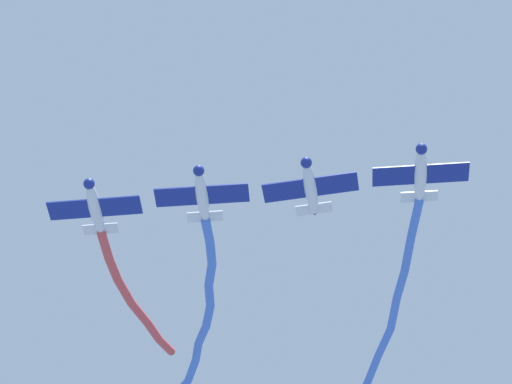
{
  "coord_description": "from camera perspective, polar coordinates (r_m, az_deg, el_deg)",
  "views": [
    {
      "loc": [
        33.95,
        17.92,
        6.34
      ],
      "look_at": [
        2.27,
        -1.0,
        56.51
      ],
      "focal_mm": 61.86,
      "sensor_mm": 36.0,
      "label": 1
    }
  ],
  "objects": [
    {
      "name": "airplane_lead",
      "position": [
        63.95,
        -10.37,
        -0.97
      ],
      "size": [
        5.23,
        6.73,
        1.7
      ],
      "rotation": [
        0.0,
        0.0,
        0.45
      ],
      "color": "silver"
    },
    {
      "name": "airplane_right_wing",
      "position": [
        61.94,
        3.53,
        0.35
      ],
      "size": [
        5.26,
        6.82,
        1.7
      ],
      "rotation": [
        0.0,
        0.0,
        0.37
      ],
      "color": "silver"
    },
    {
      "name": "smoke_trail_left_wing",
      "position": [
        72.86,
        -3.57,
        -8.12
      ],
      "size": [
        18.16,
        15.23,
        4.08
      ],
      "color": "#4C75DB"
    },
    {
      "name": "airplane_left_wing",
      "position": [
        62.72,
        -3.51,
        -0.16
      ],
      "size": [
        5.22,
        6.7,
        1.7
      ],
      "rotation": [
        0.0,
        0.0,
        0.46
      ],
      "color": "silver"
    },
    {
      "name": "smoke_trail_slot",
      "position": [
        71.15,
        8.34,
        -8.58
      ],
      "size": [
        18.78,
        16.33,
        1.44
      ],
      "color": "#4C75DB"
    },
    {
      "name": "airplane_slot",
      "position": [
        62.6,
        10.58,
        1.17
      ],
      "size": [
        5.21,
        6.7,
        1.7
      ],
      "rotation": [
        0.0,
        0.0,
        0.46
      ],
      "color": "silver"
    },
    {
      "name": "smoke_trail_lead",
      "position": [
        70.72,
        -7.87,
        -6.96
      ],
      "size": [
        15.49,
        4.8,
        3.11
      ],
      "color": "#DB4C4C"
    }
  ]
}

